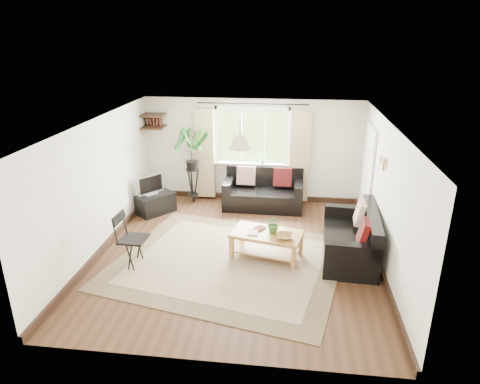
# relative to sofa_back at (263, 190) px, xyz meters

# --- Properties ---
(floor) EXTENTS (5.50, 5.50, 0.00)m
(floor) POSITION_rel_sofa_back_xyz_m (-0.31, -2.24, -0.42)
(floor) COLOR #321E10
(floor) RESTS_ON ground
(ceiling) EXTENTS (5.50, 5.50, 0.00)m
(ceiling) POSITION_rel_sofa_back_xyz_m (-0.31, -2.24, 1.98)
(ceiling) COLOR white
(ceiling) RESTS_ON floor
(wall_back) EXTENTS (5.00, 0.02, 2.40)m
(wall_back) POSITION_rel_sofa_back_xyz_m (-0.31, 0.51, 0.78)
(wall_back) COLOR beige
(wall_back) RESTS_ON floor
(wall_front) EXTENTS (5.00, 0.02, 2.40)m
(wall_front) POSITION_rel_sofa_back_xyz_m (-0.31, -4.99, 0.78)
(wall_front) COLOR beige
(wall_front) RESTS_ON floor
(wall_left) EXTENTS (0.02, 5.50, 2.40)m
(wall_left) POSITION_rel_sofa_back_xyz_m (-2.81, -2.24, 0.78)
(wall_left) COLOR beige
(wall_left) RESTS_ON floor
(wall_right) EXTENTS (0.02, 5.50, 2.40)m
(wall_right) POSITION_rel_sofa_back_xyz_m (2.19, -2.24, 0.78)
(wall_right) COLOR beige
(wall_right) RESTS_ON floor
(rug) EXTENTS (4.41, 4.00, 0.02)m
(rug) POSITION_rel_sofa_back_xyz_m (-0.44, -2.58, -0.41)
(rug) COLOR beige
(rug) RESTS_ON floor
(window) EXTENTS (2.50, 0.16, 2.16)m
(window) POSITION_rel_sofa_back_xyz_m (-0.31, 0.47, 1.13)
(window) COLOR white
(window) RESTS_ON wall_back
(door) EXTENTS (0.06, 0.96, 2.06)m
(door) POSITION_rel_sofa_back_xyz_m (2.16, -0.54, 0.58)
(door) COLOR silver
(door) RESTS_ON wall_right
(corner_shelf) EXTENTS (0.50, 0.50, 0.34)m
(corner_shelf) POSITION_rel_sofa_back_xyz_m (-2.56, 0.26, 1.47)
(corner_shelf) COLOR black
(corner_shelf) RESTS_ON wall_back
(pendant_lamp) EXTENTS (0.36, 0.36, 0.54)m
(pendant_lamp) POSITION_rel_sofa_back_xyz_m (-0.31, -1.84, 1.63)
(pendant_lamp) COLOR beige
(pendant_lamp) RESTS_ON ceiling
(wall_sconce) EXTENTS (0.12, 0.12, 0.28)m
(wall_sconce) POSITION_rel_sofa_back_xyz_m (2.12, -1.94, 1.32)
(wall_sconce) COLOR beige
(wall_sconce) RESTS_ON wall_right
(sofa_back) EXTENTS (1.79, 0.91, 0.84)m
(sofa_back) POSITION_rel_sofa_back_xyz_m (0.00, 0.00, 0.00)
(sofa_back) COLOR black
(sofa_back) RESTS_ON floor
(sofa_right) EXTENTS (1.84, 1.01, 0.84)m
(sofa_right) POSITION_rel_sofa_back_xyz_m (1.68, -2.11, 0.00)
(sofa_right) COLOR black
(sofa_right) RESTS_ON floor
(coffee_table) EXTENTS (1.33, 0.92, 0.50)m
(coffee_table) POSITION_rel_sofa_back_xyz_m (0.22, -2.34, -0.17)
(coffee_table) COLOR olive
(coffee_table) RESTS_ON floor
(table_plant) EXTENTS (0.30, 0.27, 0.32)m
(table_plant) POSITION_rel_sofa_back_xyz_m (0.34, -2.31, 0.24)
(table_plant) COLOR #345F26
(table_plant) RESTS_ON coffee_table
(bowl) EXTENTS (0.32, 0.32, 0.07)m
(bowl) POSITION_rel_sofa_back_xyz_m (0.54, -2.53, 0.12)
(bowl) COLOR olive
(bowl) RESTS_ON coffee_table
(book_a) EXTENTS (0.18, 0.24, 0.02)m
(book_a) POSITION_rel_sofa_back_xyz_m (-0.10, -2.38, 0.09)
(book_a) COLOR silver
(book_a) RESTS_ON coffee_table
(book_b) EXTENTS (0.25, 0.27, 0.02)m
(book_b) POSITION_rel_sofa_back_xyz_m (0.02, -2.15, 0.09)
(book_b) COLOR #552522
(book_b) RESTS_ON coffee_table
(tv_stand) EXTENTS (0.87, 0.91, 0.43)m
(tv_stand) POSITION_rel_sofa_back_xyz_m (-2.35, -0.61, -0.20)
(tv_stand) COLOR black
(tv_stand) RESTS_ON floor
(tv) EXTENTS (0.56, 0.61, 0.48)m
(tv) POSITION_rel_sofa_back_xyz_m (-2.44, -0.61, 0.25)
(tv) COLOR #A5A5AA
(tv) RESTS_ON tv_stand
(palm_stand) EXTENTS (0.76, 0.76, 1.80)m
(palm_stand) POSITION_rel_sofa_back_xyz_m (-1.66, 0.09, 0.48)
(palm_stand) COLOR black
(palm_stand) RESTS_ON floor
(folding_chair) EXTENTS (0.51, 0.51, 0.95)m
(folding_chair) POSITION_rel_sofa_back_xyz_m (-2.02, -2.85, 0.06)
(folding_chair) COLOR black
(folding_chair) RESTS_ON floor
(sill_plant) EXTENTS (0.14, 0.10, 0.27)m
(sill_plant) POSITION_rel_sofa_back_xyz_m (-0.06, 0.39, 0.65)
(sill_plant) COLOR #2D6023
(sill_plant) RESTS_ON window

